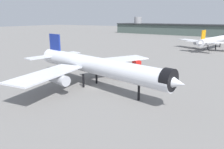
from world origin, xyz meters
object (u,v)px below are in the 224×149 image
airliner_far_taxiway (213,41)px  baggage_tug_wing (68,63)px  traffic_cone_near_nose (172,73)px  airliner_near_gate (94,66)px  service_truck_front (137,62)px

airliner_far_taxiway → baggage_tug_wing: bearing=163.1°
airliner_far_taxiway → traffic_cone_near_nose: bearing=-171.5°
airliner_near_gate → airliner_far_taxiway: 103.83m
airliner_near_gate → airliner_far_taxiway: size_ratio=1.11×
service_truck_front → baggage_tug_wing: service_truck_front is taller
airliner_far_taxiway → baggage_tug_wing: 96.11m
airliner_near_gate → service_truck_front: size_ratio=9.59×
airliner_far_taxiway → traffic_cone_near_nose: 75.25m
airliner_near_gate → service_truck_front: 32.88m
airliner_near_gate → baggage_tug_wing: 32.55m
service_truck_front → traffic_cone_near_nose: size_ratio=8.07×
airliner_far_taxiway → service_truck_front: (-22.51, -69.09, -4.10)m
airliner_far_taxiway → traffic_cone_near_nose: size_ratio=70.01×
airliner_far_taxiway → traffic_cone_near_nose: airliner_far_taxiway is taller
airliner_near_gate → service_truck_front: bearing=104.7°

